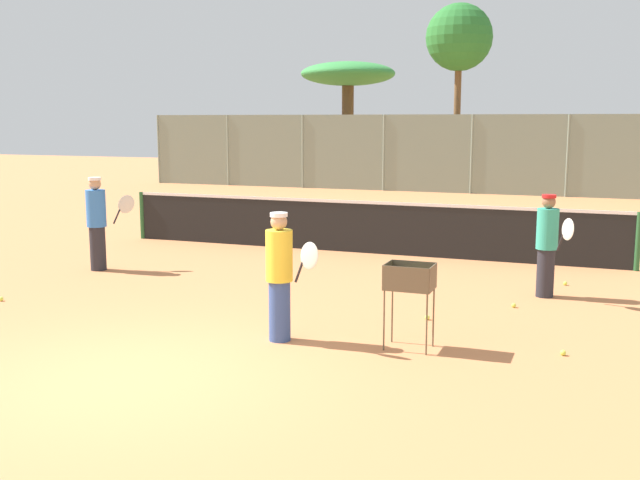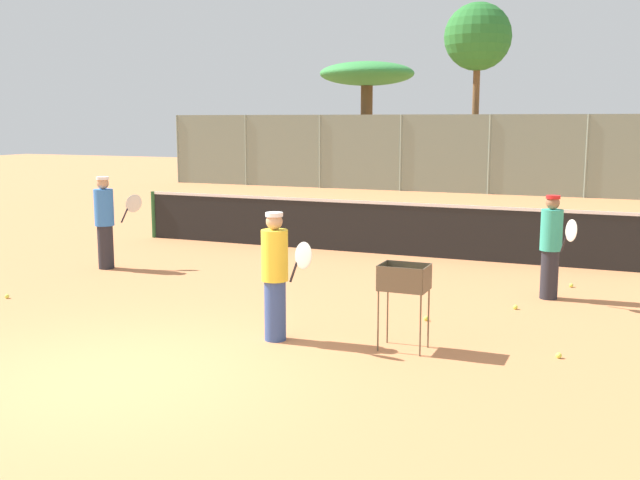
{
  "view_description": "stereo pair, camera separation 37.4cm",
  "coord_description": "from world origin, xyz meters",
  "px_view_note": "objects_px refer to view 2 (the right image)",
  "views": [
    {
      "loc": [
        4.61,
        -6.27,
        2.69
      ],
      "look_at": [
        0.87,
        3.56,
        1.0
      ],
      "focal_mm": 42.0,
      "sensor_mm": 36.0,
      "label": 1
    },
    {
      "loc": [
        4.96,
        -6.13,
        2.69
      ],
      "look_at": [
        0.87,
        3.56,
        1.0
      ],
      "focal_mm": 42.0,
      "sensor_mm": 36.0,
      "label": 2
    }
  ],
  "objects_px": {
    "tennis_net": "(368,226)",
    "ball_cart": "(404,285)",
    "player_red_cap": "(275,274)",
    "player_white_outfit": "(551,245)",
    "parked_car": "(326,166)",
    "player_yellow_shirt": "(105,221)"
  },
  "relations": [
    {
      "from": "tennis_net",
      "to": "parked_car",
      "type": "xyz_separation_m",
      "value": [
        -7.91,
        16.82,
        0.1
      ]
    },
    {
      "from": "tennis_net",
      "to": "ball_cart",
      "type": "height_order",
      "value": "tennis_net"
    },
    {
      "from": "parked_car",
      "to": "player_white_outfit",
      "type": "bearing_deg",
      "value": -58.91
    },
    {
      "from": "tennis_net",
      "to": "player_yellow_shirt",
      "type": "distance_m",
      "value": 5.16
    },
    {
      "from": "tennis_net",
      "to": "player_yellow_shirt",
      "type": "height_order",
      "value": "player_yellow_shirt"
    },
    {
      "from": "ball_cart",
      "to": "player_yellow_shirt",
      "type": "bearing_deg",
      "value": 157.9
    },
    {
      "from": "tennis_net",
      "to": "player_white_outfit",
      "type": "xyz_separation_m",
      "value": [
        3.85,
        -2.67,
        0.26
      ]
    },
    {
      "from": "player_red_cap",
      "to": "parked_car",
      "type": "bearing_deg",
      "value": 134.08
    },
    {
      "from": "tennis_net",
      "to": "player_red_cap",
      "type": "relative_size",
      "value": 6.64
    },
    {
      "from": "tennis_net",
      "to": "player_white_outfit",
      "type": "height_order",
      "value": "player_white_outfit"
    },
    {
      "from": "player_red_cap",
      "to": "ball_cart",
      "type": "bearing_deg",
      "value": 31.94
    },
    {
      "from": "player_white_outfit",
      "to": "parked_car",
      "type": "bearing_deg",
      "value": 173.93
    },
    {
      "from": "player_white_outfit",
      "to": "ball_cart",
      "type": "distance_m",
      "value": 3.57
    },
    {
      "from": "player_white_outfit",
      "to": "player_red_cap",
      "type": "bearing_deg",
      "value": -76.0
    },
    {
      "from": "player_yellow_shirt",
      "to": "ball_cart",
      "type": "height_order",
      "value": "player_yellow_shirt"
    },
    {
      "from": "player_red_cap",
      "to": "player_yellow_shirt",
      "type": "distance_m",
      "value": 5.63
    },
    {
      "from": "tennis_net",
      "to": "player_yellow_shirt",
      "type": "xyz_separation_m",
      "value": [
        -3.88,
        -3.39,
        0.32
      ]
    },
    {
      "from": "player_yellow_shirt",
      "to": "player_red_cap",
      "type": "bearing_deg",
      "value": -70.79
    },
    {
      "from": "tennis_net",
      "to": "player_white_outfit",
      "type": "distance_m",
      "value": 4.69
    },
    {
      "from": "player_white_outfit",
      "to": "player_red_cap",
      "type": "height_order",
      "value": "player_red_cap"
    },
    {
      "from": "tennis_net",
      "to": "player_white_outfit",
      "type": "bearing_deg",
      "value": -34.78
    },
    {
      "from": "player_red_cap",
      "to": "ball_cart",
      "type": "xyz_separation_m",
      "value": [
        1.56,
        0.25,
        -0.04
      ]
    }
  ]
}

